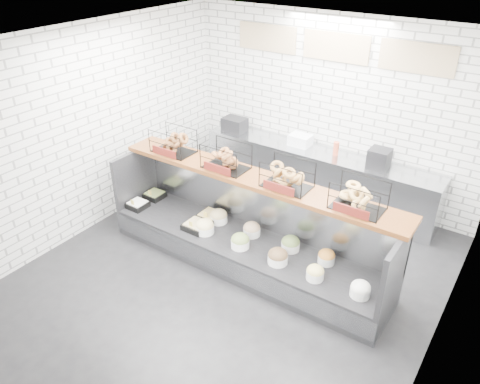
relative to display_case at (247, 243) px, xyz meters
The scene contains 5 objects.
ground 0.47m from the display_case, 90.54° to the right, with size 5.50×5.50×0.00m, color black.
room_shell 1.75m from the display_case, 90.72° to the left, with size 5.02×5.51×3.01m.
display_case is the anchor object (origin of this frame).
bagel_shelf 1.06m from the display_case, 90.47° to the left, with size 4.10×0.50×0.40m.
prep_counter 2.09m from the display_case, 90.40° to the left, with size 4.00×0.60×1.20m.
Camera 1 is at (2.83, -3.99, 4.06)m, focal length 35.00 mm.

